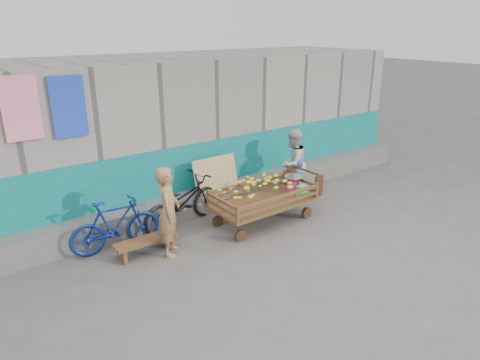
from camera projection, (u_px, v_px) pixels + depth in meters
ground at (275, 258)px, 7.11m from camera, size 80.00×80.00×0.00m
building_wall at (159, 127)px, 9.66m from camera, size 12.00×3.50×3.00m
banana_cart at (262, 193)px, 8.17m from camera, size 2.17×0.99×0.93m
bench at (146, 243)px, 7.20m from camera, size 1.08×0.32×0.27m
vendor_man at (168, 211)px, 7.02m from camera, size 0.61×0.67×1.54m
woman at (292, 164)px, 9.38m from camera, size 0.90×0.79×1.56m
child at (297, 178)px, 9.35m from camera, size 0.54×0.39×1.00m
bicycle_dark at (182, 202)px, 8.11m from camera, size 1.92×1.03×0.96m
bicycle_blue at (115, 225)px, 7.23m from camera, size 1.58×0.57×0.93m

